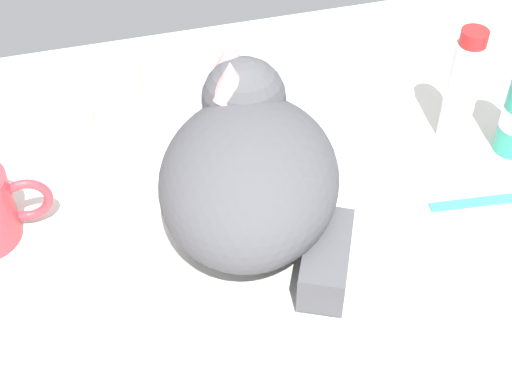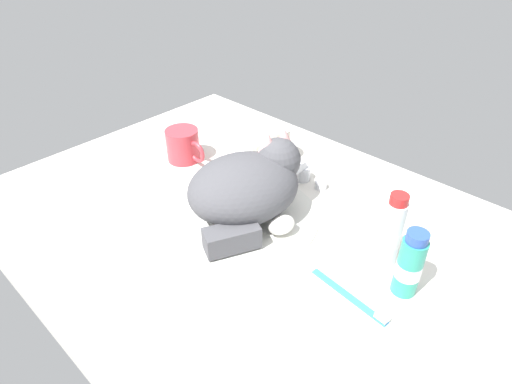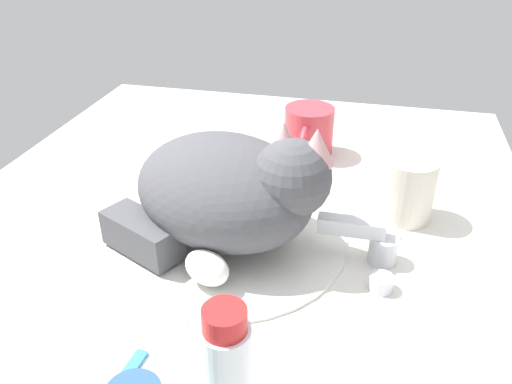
% 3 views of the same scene
% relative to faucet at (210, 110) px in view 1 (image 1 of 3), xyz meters
% --- Properties ---
extents(ground_plane, '(1.10, 0.83, 0.03)m').
position_rel_faucet_xyz_m(ground_plane, '(0.00, -0.19, -0.04)').
color(ground_plane, silver).
extents(sink_basin, '(0.32, 0.32, 0.01)m').
position_rel_faucet_xyz_m(sink_basin, '(0.00, -0.19, -0.02)').
color(sink_basin, silver).
rests_on(sink_basin, ground_plane).
extents(faucet, '(0.14, 0.10, 0.06)m').
position_rel_faucet_xyz_m(faucet, '(0.00, 0.00, 0.00)').
color(faucet, silver).
rests_on(faucet, ground_plane).
extents(cat, '(0.26, 0.29, 0.16)m').
position_rel_faucet_xyz_m(cat, '(0.01, -0.18, 0.06)').
color(cat, '#4C4C51').
rests_on(cat, sink_basin).
extents(rinse_cup, '(0.07, 0.07, 0.09)m').
position_rel_faucet_xyz_m(rinse_cup, '(-0.11, 0.04, 0.02)').
color(rinse_cup, silver).
rests_on(rinse_cup, ground_plane).
extents(soap_dish, '(0.09, 0.06, 0.01)m').
position_rel_faucet_xyz_m(soap_dish, '(-0.18, 0.02, -0.02)').
color(soap_dish, white).
rests_on(soap_dish, ground_plane).
extents(soap_bar, '(0.08, 0.05, 0.03)m').
position_rel_faucet_xyz_m(soap_bar, '(-0.18, 0.02, 0.00)').
color(soap_bar, silver).
rests_on(soap_bar, soap_dish).
extents(toothpaste_bottle, '(0.04, 0.04, 0.15)m').
position_rel_faucet_xyz_m(toothpaste_bottle, '(0.29, -0.10, 0.05)').
color(toothpaste_bottle, white).
rests_on(toothpaste_bottle, ground_plane).
extents(toothbrush, '(0.16, 0.03, 0.02)m').
position_rel_faucet_xyz_m(toothbrush, '(0.29, -0.22, -0.02)').
color(toothbrush, '#388CD8').
rests_on(toothbrush, ground_plane).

